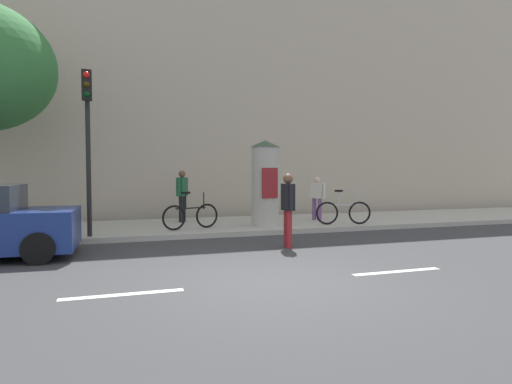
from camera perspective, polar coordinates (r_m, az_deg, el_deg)
ground_plane at (r=7.51m, az=2.31°, el=-11.47°), size 80.00×80.00×0.00m
sidewalk_curb at (r=14.16m, az=-7.74°, el=-4.44°), size 36.00×4.00×0.15m
lane_markings at (r=7.51m, az=2.31°, el=-11.44°), size 25.80×0.16×0.01m
building_backdrop at (r=19.38m, az=-10.65°, el=14.29°), size 36.00×5.00×11.47m
traffic_light at (r=12.12m, az=-20.79°, el=7.98°), size 0.24×0.45×4.21m
poster_column at (r=13.52m, az=1.18°, el=1.20°), size 0.91×0.91×2.61m
pedestrian_with_backpack at (r=10.66m, az=4.11°, el=-1.56°), size 0.28×0.58×1.78m
pedestrian_tallest at (r=15.32m, az=7.83°, el=-0.37°), size 0.44×0.55×1.48m
pedestrian_near_pole at (r=14.86m, az=-9.45°, el=0.09°), size 0.45×0.61×1.70m
bicycle_leaning at (r=14.27m, az=11.14°, el=-2.54°), size 1.74×0.46×1.09m
bicycle_upright at (r=13.02m, az=-8.36°, el=-3.03°), size 1.72×0.54×1.09m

